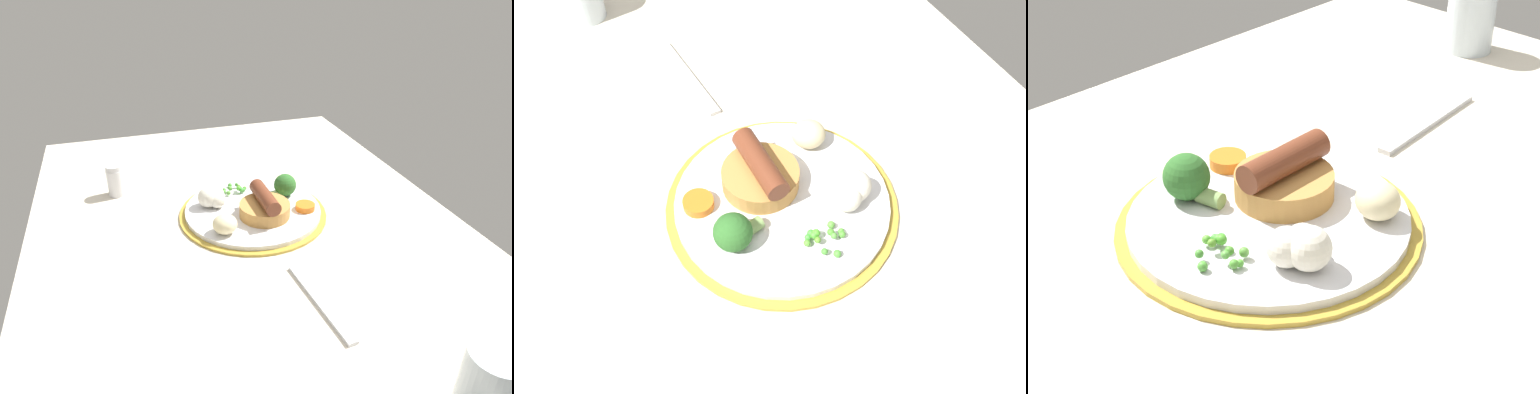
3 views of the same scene
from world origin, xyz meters
TOP-DOWN VIEW (x-y plane):
  - dining_table at (0.00, 0.00)cm, footprint 110.00×80.00cm
  - dinner_plate at (4.57, -2.08)cm, footprint 28.79×28.79cm
  - sausage_pudding at (1.18, -3.40)cm, footprint 10.07×9.65cm
  - pea_pile at (12.01, -0.49)cm, footprint 4.59×5.23cm
  - broccoli_floret_near at (7.76, -9.77)cm, footprint 4.59×6.38cm
  - cauliflower_floret at (7.97, 5.19)cm, footprint 5.26×5.49cm
  - potato_chunk_0 at (-2.37, 5.20)cm, footprint 5.46×5.64cm
  - carrot_slice_1 at (1.02, -11.64)cm, footprint 4.23×4.23cm
  - fork at (-22.96, -4.08)cm, footprint 18.07×3.16cm
  - drinking_glass at (-45.03, -13.70)cm, footprint 6.46×6.46cm
  - salt_shaker at (20.98, 22.97)cm, footprint 3.66×3.66cm

SIDE VIEW (x-z plane):
  - dining_table at x=0.00cm, z-range 0.00..3.00cm
  - fork at x=-22.96cm, z-range 3.00..3.60cm
  - dinner_plate at x=4.57cm, z-range 2.87..4.27cm
  - carrot_slice_1 at x=1.02cm, z-range 4.40..5.59cm
  - pea_pile at x=12.01cm, z-range 4.42..6.03cm
  - potato_chunk_0 at x=-2.37cm, z-range 4.40..7.95cm
  - cauliflower_floret at x=7.97cm, z-range 4.24..8.26cm
  - salt_shaker at x=20.98cm, z-range 2.96..9.75cm
  - sausage_pudding at x=1.18cm, z-range 3.69..9.10cm
  - broccoli_floret_near at x=7.76cm, z-range 4.30..8.89cm
  - drinking_glass at x=-45.03cm, z-range 3.00..12.41cm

